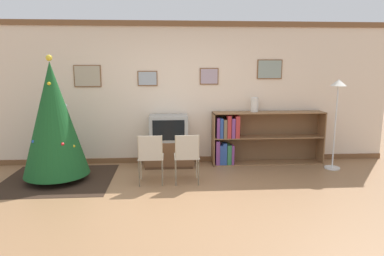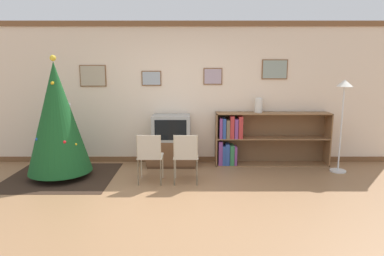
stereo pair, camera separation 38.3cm
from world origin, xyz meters
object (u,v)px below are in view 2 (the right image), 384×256
folding_chair_right (186,155)px  vase (259,105)px  christmas_tree (57,118)px  television (171,128)px  folding_chair_left (150,155)px  bookshelf (252,138)px  tv_console (172,153)px  standing_lamp (343,102)px

folding_chair_right → vase: size_ratio=2.97×
christmas_tree → television: size_ratio=2.91×
folding_chair_left → bookshelf: bookshelf is taller
christmas_tree → tv_console: christmas_tree is taller
folding_chair_left → standing_lamp: standing_lamp is taller
tv_console → vase: bearing=4.0°
vase → standing_lamp: 1.47m
folding_chair_right → standing_lamp: 2.92m
vase → tv_console: bearing=-176.0°
tv_console → folding_chair_right: 1.07m
christmas_tree → standing_lamp: (4.88, 0.31, 0.24)m
tv_console → folding_chair_right: bearing=-74.0°
tv_console → standing_lamp: (3.03, -0.38, 1.01)m
folding_chair_right → television: bearing=106.0°
folding_chair_left → vase: bearing=30.1°
folding_chair_left → folding_chair_right: size_ratio=1.00×
folding_chair_right → folding_chair_left: bearing=180.0°
tv_console → folding_chair_left: (-0.29, -1.01, 0.22)m
tv_console → folding_chair_left: size_ratio=1.12×
christmas_tree → folding_chair_right: size_ratio=2.50×
standing_lamp → christmas_tree: bearing=-176.3°
bookshelf → television: bearing=-176.9°
folding_chair_right → standing_lamp: standing_lamp is taller
tv_console → folding_chair_right: folding_chair_right is taller
christmas_tree → folding_chair_left: size_ratio=2.50×
christmas_tree → folding_chair_left: bearing=-11.4°
television → vase: size_ratio=2.55×
folding_chair_left → vase: vase is taller
standing_lamp → vase: bearing=160.4°
folding_chair_right → vase: (1.36, 1.12, 0.68)m
folding_chair_right → bookshelf: 1.66m
television → standing_lamp: bearing=-7.0°
christmas_tree → vase: christmas_tree is taller
christmas_tree → bookshelf: (3.40, 0.77, -0.52)m
television → vase: 1.70m
bookshelf → christmas_tree: bearing=-167.2°
bookshelf → folding_chair_left: bearing=-149.3°
folding_chair_left → standing_lamp: bearing=10.8°
vase → folding_chair_left: bearing=-149.9°
christmas_tree → folding_chair_left: (1.57, -0.32, -0.55)m
tv_console → folding_chair_right: size_ratio=1.12×
folding_chair_right → christmas_tree: bearing=171.6°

